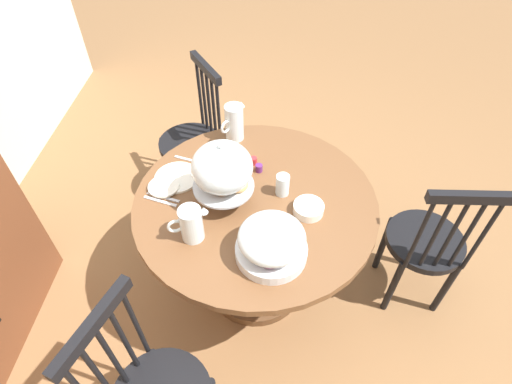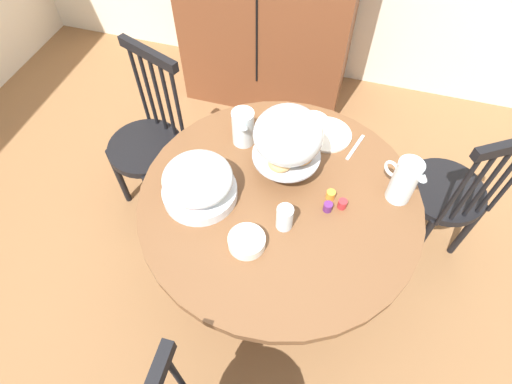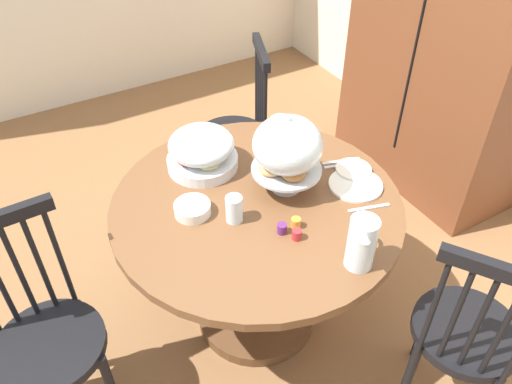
{
  "view_description": "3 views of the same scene",
  "coord_description": "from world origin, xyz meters",
  "px_view_note": "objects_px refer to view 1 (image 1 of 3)",
  "views": [
    {
      "loc": [
        -1.27,
        -0.08,
        2.16
      ],
      "look_at": [
        0.04,
        -0.0,
        0.79
      ],
      "focal_mm": 28.82,
      "sensor_mm": 36.0,
      "label": 1
    },
    {
      "loc": [
        0.23,
        -0.95,
        2.1
      ],
      "look_at": [
        -0.06,
        -0.0,
        0.74
      ],
      "focal_mm": 28.88,
      "sensor_mm": 36.0,
      "label": 2
    },
    {
      "loc": [
        1.36,
        -0.76,
        2.09
      ],
      "look_at": [
        0.04,
        -0.0,
        0.79
      ],
      "focal_mm": 36.29,
      "sensor_mm": 36.0,
      "label": 3
    }
  ],
  "objects_px": {
    "fruit_platter_covered": "(272,242)",
    "pastry_stand_with_dome": "(222,170)",
    "milk_pitcher": "(234,124)",
    "china_plate_small": "(164,186)",
    "orange_juice_pitcher": "(191,225)",
    "cereal_bowl": "(308,209)",
    "dining_table": "(256,229)",
    "drinking_glass": "(283,185)",
    "china_plate_large": "(177,177)",
    "windsor_chair_near_window": "(426,244)",
    "windsor_chair_by_cabinet": "(193,142)"
  },
  "relations": [
    {
      "from": "fruit_platter_covered",
      "to": "milk_pitcher",
      "type": "xyz_separation_m",
      "value": [
        0.76,
        0.23,
        0.01
      ]
    },
    {
      "from": "orange_juice_pitcher",
      "to": "china_plate_small",
      "type": "bearing_deg",
      "value": 34.13
    },
    {
      "from": "china_plate_large",
      "to": "windsor_chair_near_window",
      "type": "bearing_deg",
      "value": -95.17
    },
    {
      "from": "orange_juice_pitcher",
      "to": "china_plate_small",
      "type": "distance_m",
      "value": 0.34
    },
    {
      "from": "windsor_chair_by_cabinet",
      "to": "orange_juice_pitcher",
      "type": "xyz_separation_m",
      "value": [
        -0.98,
        -0.2,
        0.36
      ]
    },
    {
      "from": "windsor_chair_by_cabinet",
      "to": "cereal_bowl",
      "type": "height_order",
      "value": "windsor_chair_by_cabinet"
    },
    {
      "from": "fruit_platter_covered",
      "to": "cereal_bowl",
      "type": "height_order",
      "value": "fruit_platter_covered"
    },
    {
      "from": "china_plate_large",
      "to": "cereal_bowl",
      "type": "distance_m",
      "value": 0.67
    },
    {
      "from": "dining_table",
      "to": "cereal_bowl",
      "type": "height_order",
      "value": "cereal_bowl"
    },
    {
      "from": "milk_pitcher",
      "to": "cereal_bowl",
      "type": "distance_m",
      "value": 0.65
    },
    {
      "from": "windsor_chair_near_window",
      "to": "pastry_stand_with_dome",
      "type": "bearing_deg",
      "value": 91.0
    },
    {
      "from": "dining_table",
      "to": "windsor_chair_by_cabinet",
      "type": "distance_m",
      "value": 0.88
    },
    {
      "from": "pastry_stand_with_dome",
      "to": "china_plate_small",
      "type": "bearing_deg",
      "value": 79.27
    },
    {
      "from": "windsor_chair_near_window",
      "to": "china_plate_large",
      "type": "distance_m",
      "value": 1.31
    },
    {
      "from": "windsor_chair_near_window",
      "to": "drinking_glass",
      "type": "bearing_deg",
      "value": 86.56
    },
    {
      "from": "windsor_chair_by_cabinet",
      "to": "cereal_bowl",
      "type": "distance_m",
      "value": 1.12
    },
    {
      "from": "cereal_bowl",
      "to": "dining_table",
      "type": "bearing_deg",
      "value": 75.39
    },
    {
      "from": "cereal_bowl",
      "to": "orange_juice_pitcher",
      "type": "bearing_deg",
      "value": 108.9
    },
    {
      "from": "dining_table",
      "to": "milk_pitcher",
      "type": "height_order",
      "value": "milk_pitcher"
    },
    {
      "from": "windsor_chair_by_cabinet",
      "to": "china_plate_large",
      "type": "bearing_deg",
      "value": -174.88
    },
    {
      "from": "windsor_chair_by_cabinet",
      "to": "china_plate_large",
      "type": "height_order",
      "value": "windsor_chair_by_cabinet"
    },
    {
      "from": "drinking_glass",
      "to": "china_plate_small",
      "type": "bearing_deg",
      "value": 90.62
    },
    {
      "from": "windsor_chair_by_cabinet",
      "to": "china_plate_small",
      "type": "bearing_deg",
      "value": -179.29
    },
    {
      "from": "dining_table",
      "to": "china_plate_large",
      "type": "relative_size",
      "value": 5.24
    },
    {
      "from": "pastry_stand_with_dome",
      "to": "drinking_glass",
      "type": "xyz_separation_m",
      "value": [
        0.06,
        -0.27,
        -0.14
      ]
    },
    {
      "from": "fruit_platter_covered",
      "to": "milk_pitcher",
      "type": "distance_m",
      "value": 0.8
    },
    {
      "from": "windsor_chair_by_cabinet",
      "to": "drinking_glass",
      "type": "distance_m",
      "value": 0.97
    },
    {
      "from": "windsor_chair_by_cabinet",
      "to": "milk_pitcher",
      "type": "height_order",
      "value": "windsor_chair_by_cabinet"
    },
    {
      "from": "fruit_platter_covered",
      "to": "pastry_stand_with_dome",
      "type": "bearing_deg",
      "value": 37.67
    },
    {
      "from": "orange_juice_pitcher",
      "to": "cereal_bowl",
      "type": "bearing_deg",
      "value": -71.1
    },
    {
      "from": "windsor_chair_by_cabinet",
      "to": "pastry_stand_with_dome",
      "type": "height_order",
      "value": "pastry_stand_with_dome"
    },
    {
      "from": "drinking_glass",
      "to": "cereal_bowl",
      "type": "bearing_deg",
      "value": -132.78
    },
    {
      "from": "orange_juice_pitcher",
      "to": "drinking_glass",
      "type": "xyz_separation_m",
      "value": [
        0.28,
        -0.38,
        -0.02
      ]
    },
    {
      "from": "windsor_chair_near_window",
      "to": "windsor_chair_by_cabinet",
      "type": "bearing_deg",
      "value": 60.77
    },
    {
      "from": "pastry_stand_with_dome",
      "to": "cereal_bowl",
      "type": "bearing_deg",
      "value": -97.14
    },
    {
      "from": "windsor_chair_by_cabinet",
      "to": "china_plate_large",
      "type": "xyz_separation_m",
      "value": [
        -0.63,
        -0.06,
        0.29
      ]
    },
    {
      "from": "orange_juice_pitcher",
      "to": "drinking_glass",
      "type": "distance_m",
      "value": 0.48
    },
    {
      "from": "fruit_platter_covered",
      "to": "drinking_glass",
      "type": "relative_size",
      "value": 2.73
    },
    {
      "from": "windsor_chair_near_window",
      "to": "cereal_bowl",
      "type": "xyz_separation_m",
      "value": [
        -0.07,
        0.63,
        0.31
      ]
    },
    {
      "from": "windsor_chair_near_window",
      "to": "drinking_glass",
      "type": "xyz_separation_m",
      "value": [
        0.05,
        0.76,
        0.34
      ]
    },
    {
      "from": "china_plate_small",
      "to": "drinking_glass",
      "type": "bearing_deg",
      "value": -89.38
    },
    {
      "from": "windsor_chair_by_cabinet",
      "to": "milk_pitcher",
      "type": "bearing_deg",
      "value": -133.35
    },
    {
      "from": "milk_pitcher",
      "to": "pastry_stand_with_dome",
      "type": "bearing_deg",
      "value": 179.71
    },
    {
      "from": "china_plate_small",
      "to": "china_plate_large",
      "type": "bearing_deg",
      "value": -32.07
    },
    {
      "from": "windsor_chair_by_cabinet",
      "to": "pastry_stand_with_dome",
      "type": "bearing_deg",
      "value": -157.93
    },
    {
      "from": "fruit_platter_covered",
      "to": "milk_pitcher",
      "type": "height_order",
      "value": "milk_pitcher"
    },
    {
      "from": "dining_table",
      "to": "orange_juice_pitcher",
      "type": "distance_m",
      "value": 0.46
    },
    {
      "from": "milk_pitcher",
      "to": "windsor_chair_near_window",
      "type": "bearing_deg",
      "value": -113.85
    },
    {
      "from": "pastry_stand_with_dome",
      "to": "china_plate_large",
      "type": "relative_size",
      "value": 1.56
    },
    {
      "from": "china_plate_large",
      "to": "milk_pitcher",
      "type": "bearing_deg",
      "value": -37.27
    }
  ]
}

